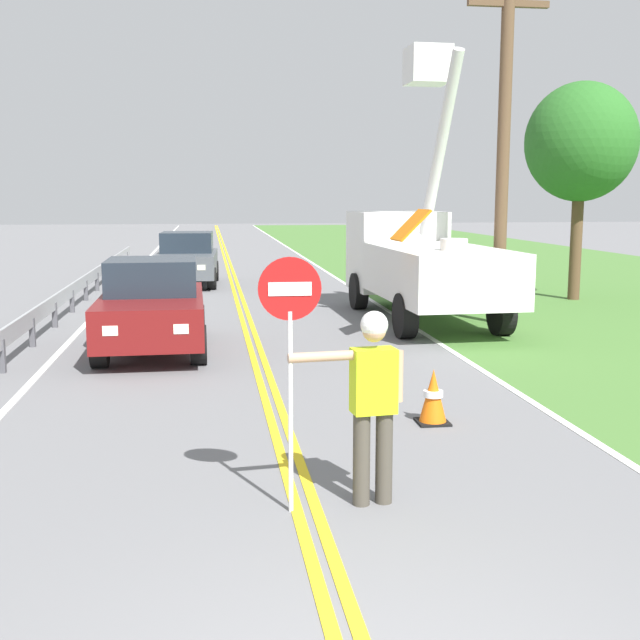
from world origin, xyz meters
TOP-DOWN VIEW (x-y plane):
  - grass_verge_right at (11.60, 20.00)m, footprint 16.00×110.00m
  - centerline_yellow_left at (-0.09, 20.00)m, footprint 0.11×110.00m
  - centerline_yellow_right at (0.09, 20.00)m, footprint 0.11×110.00m
  - edge_line_right at (3.60, 20.00)m, footprint 0.12×110.00m
  - edge_line_left at (-3.60, 20.00)m, footprint 0.12×110.00m
  - flagger_worker at (0.62, 3.36)m, footprint 1.08×0.28m
  - stop_sign_paddle at (-0.14, 3.27)m, footprint 0.56×0.04m
  - utility_bucket_truck at (4.02, 14.39)m, footprint 2.67×6.88m
  - oncoming_sedan_nearest at (-1.88, 11.19)m, footprint 1.97×4.13m
  - oncoming_sedan_second at (-1.51, 22.30)m, footprint 2.05×4.17m
  - utility_pole_near at (5.65, 13.47)m, footprint 1.80×0.28m
  - traffic_cone_lead at (1.94, 5.86)m, footprint 0.40×0.40m
  - guardrail_left_shoulder at (-4.20, 15.36)m, footprint 0.10×32.00m
  - roadside_tree_verge at (9.23, 17.13)m, footprint 3.00×3.00m

SIDE VIEW (x-z plane):
  - grass_verge_right at x=11.60m, z-range 0.00..0.01m
  - centerline_yellow_left at x=-0.09m, z-range 0.00..0.01m
  - centerline_yellow_right at x=0.09m, z-range 0.00..0.01m
  - edge_line_right at x=3.60m, z-range 0.00..0.01m
  - edge_line_left at x=-3.60m, z-range 0.00..0.01m
  - traffic_cone_lead at x=1.94m, z-range -0.01..0.69m
  - guardrail_left_shoulder at x=-4.20m, z-range 0.16..0.87m
  - oncoming_sedan_nearest at x=-1.88m, z-range -0.02..1.68m
  - oncoming_sedan_second at x=-1.51m, z-range -0.02..1.68m
  - flagger_worker at x=0.62m, z-range 0.13..1.96m
  - utility_bucket_truck at x=4.02m, z-range -1.61..4.48m
  - stop_sign_paddle at x=-0.14m, z-range 0.54..2.87m
  - utility_pole_near at x=5.65m, z-range 0.18..7.71m
  - roadside_tree_verge at x=9.23m, z-range 1.32..7.22m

